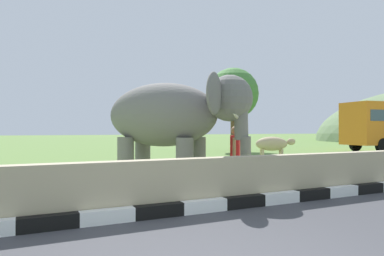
% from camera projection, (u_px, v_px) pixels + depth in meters
% --- Properties ---
extents(striped_curb, '(16.20, 0.20, 0.24)m').
position_uv_depth(striped_curb, '(134.00, 214.00, 5.98)').
color(striped_curb, white).
rests_on(striped_curb, ground_plane).
extents(barrier_parapet, '(28.00, 0.36, 1.00)m').
position_uv_depth(barrier_parapet, '(240.00, 181.00, 7.28)').
color(barrier_parapet, tan).
rests_on(barrier_parapet, ground_plane).
extents(elephant, '(3.79, 3.88, 2.92)m').
position_uv_depth(elephant, '(174.00, 116.00, 9.27)').
color(elephant, slate).
rests_on(elephant, ground_plane).
extents(person_handler, '(0.46, 0.55, 1.66)m').
position_uv_depth(person_handler, '(235.00, 152.00, 9.73)').
color(person_handler, navy).
rests_on(person_handler, ground_plane).
extents(cow_near, '(1.89, 1.18, 1.23)m').
position_uv_depth(cow_near, '(273.00, 144.00, 16.58)').
color(cow_near, tan).
rests_on(cow_near, ground_plane).
extents(tree_distant, '(3.71, 3.71, 6.06)m').
position_uv_depth(tree_distant, '(233.00, 94.00, 25.49)').
color(tree_distant, brown).
rests_on(tree_distant, ground_plane).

